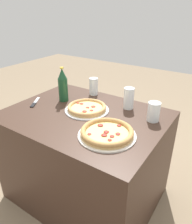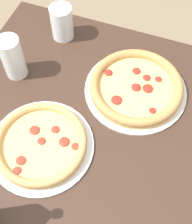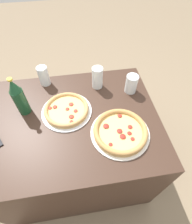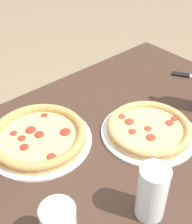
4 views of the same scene
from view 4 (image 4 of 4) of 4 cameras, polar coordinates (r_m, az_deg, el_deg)
table at (r=1.31m, az=5.41°, el=-15.00°), size 1.06×0.81×0.72m
pizza_veggie at (r=1.01m, az=9.68°, el=-3.09°), size 0.31×0.31×0.04m
pizza_margherita at (r=0.99m, az=-10.46°, el=-4.40°), size 0.33×0.33×0.04m
glass_mango_juice at (r=0.77m, az=10.15°, el=-14.68°), size 0.07×0.07×0.15m
knife at (r=1.35m, az=17.15°, el=6.24°), size 0.11×0.17×0.01m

